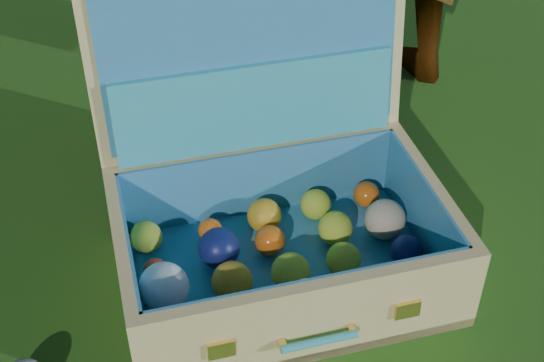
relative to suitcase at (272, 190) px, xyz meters
The scene contains 2 objects.
ground 0.24m from the suitcase, 61.07° to the right, with size 60.00×60.00×0.00m, color #215114.
suitcase is the anchor object (origin of this frame).
Camera 1 is at (-0.38, -0.99, 1.15)m, focal length 50.00 mm.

